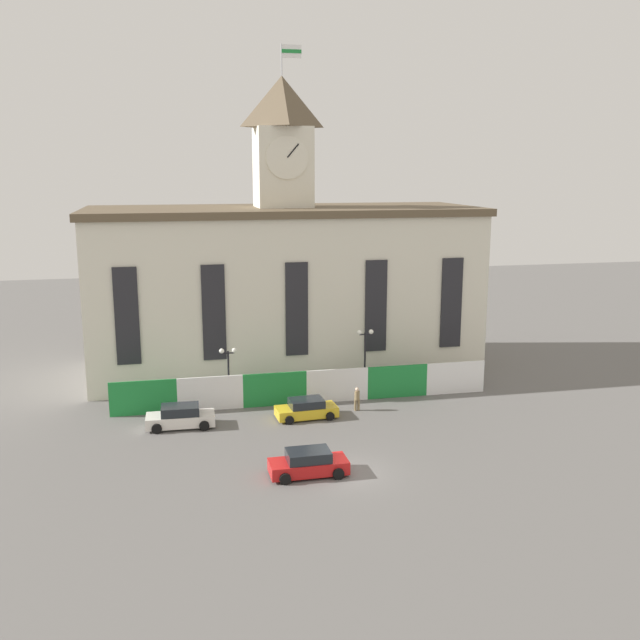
% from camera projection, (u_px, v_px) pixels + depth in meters
% --- Properties ---
extents(ground_plane, '(160.00, 160.00, 0.00)m').
position_uv_depth(ground_plane, '(349.00, 473.00, 40.26)').
color(ground_plane, '#605E5B').
extents(civic_building, '(32.13, 12.47, 26.53)m').
position_uv_depth(civic_building, '(284.00, 283.00, 60.05)').
color(civic_building, silver).
rests_on(civic_building, ground).
extents(banner_fence, '(27.83, 0.12, 2.47)m').
position_uv_depth(banner_fence, '(306.00, 387.00, 51.98)').
color(banner_fence, '#1E8438').
rests_on(banner_fence, ground).
extents(street_lamp_far_left, '(1.26, 0.36, 4.30)m').
position_uv_depth(street_lamp_far_left, '(228.00, 363.00, 51.12)').
color(street_lamp_far_left, black).
rests_on(street_lamp_far_left, ground).
extents(street_lamp_left, '(1.26, 0.36, 5.18)m').
position_uv_depth(street_lamp_left, '(365.00, 348.00, 53.10)').
color(street_lamp_left, black).
rests_on(street_lamp_left, ground).
extents(car_yellow_coupe, '(4.31, 2.34, 1.35)m').
position_uv_depth(car_yellow_coupe, '(306.00, 409.00, 49.11)').
color(car_yellow_coupe, yellow).
rests_on(car_yellow_coupe, ground).
extents(car_white_taxi, '(4.54, 2.22, 1.50)m').
position_uv_depth(car_white_taxi, '(180.00, 417.00, 47.34)').
color(car_white_taxi, white).
rests_on(car_white_taxi, ground).
extents(car_red_sedan, '(4.43, 2.18, 1.45)m').
position_uv_depth(car_red_sedan, '(308.00, 464.00, 39.93)').
color(car_red_sedan, red).
rests_on(car_red_sedan, ground).
extents(pedestrian, '(0.42, 0.37, 1.70)m').
position_uv_depth(pedestrian, '(357.00, 398.00, 50.55)').
color(pedestrian, olive).
rests_on(pedestrian, ground).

